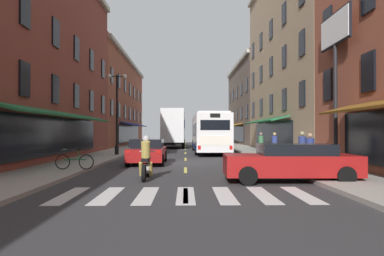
% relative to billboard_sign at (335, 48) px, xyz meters
% --- Properties ---
extents(ground_plane, '(34.80, 80.00, 0.10)m').
position_rel_billboard_sign_xyz_m(ground_plane, '(-7.05, 3.62, -5.80)').
color(ground_plane, '#333335').
extents(lane_centre_dashes, '(0.14, 73.90, 0.01)m').
position_rel_billboard_sign_xyz_m(lane_centre_dashes, '(-7.05, 3.37, -5.74)').
color(lane_centre_dashes, '#DBCC4C').
rests_on(lane_centre_dashes, ground).
extents(crosswalk_near, '(7.10, 2.80, 0.01)m').
position_rel_billboard_sign_xyz_m(crosswalk_near, '(-7.05, -6.38, -5.74)').
color(crosswalk_near, silver).
rests_on(crosswalk_near, ground).
extents(sidewalk_left, '(3.00, 80.00, 0.14)m').
position_rel_billboard_sign_xyz_m(sidewalk_left, '(-12.95, 3.62, -5.68)').
color(sidewalk_left, '#A39E93').
rests_on(sidewalk_left, ground).
extents(sidewalk_right, '(3.00, 80.00, 0.14)m').
position_rel_billboard_sign_xyz_m(sidewalk_right, '(-1.15, 3.62, -5.68)').
color(sidewalk_right, '#A39E93').
rests_on(sidewalk_right, ground).
extents(storefront_row_left, '(9.44, 79.90, 13.53)m').
position_rel_billboard_sign_xyz_m(storefront_row_left, '(-18.43, 5.33, 0.08)').
color(storefront_row_left, '#9E8466').
rests_on(storefront_row_left, ground).
extents(billboard_sign, '(0.40, 3.16, 7.26)m').
position_rel_billboard_sign_xyz_m(billboard_sign, '(0.00, 0.00, 0.00)').
color(billboard_sign, black).
rests_on(billboard_sign, sidewalk_right).
extents(transit_bus, '(2.70, 11.58, 3.27)m').
position_rel_billboard_sign_xyz_m(transit_bus, '(-5.04, 13.63, -4.03)').
color(transit_bus, white).
rests_on(transit_bus, ground).
extents(box_truck, '(2.53, 7.61, 4.20)m').
position_rel_billboard_sign_xyz_m(box_truck, '(-8.37, 22.65, -3.62)').
color(box_truck, white).
rests_on(box_truck, ground).
extents(sedan_near, '(2.00, 4.37, 1.38)m').
position_rel_billboard_sign_xyz_m(sedan_near, '(-9.16, 3.25, -5.04)').
color(sedan_near, maroon).
rests_on(sedan_near, ground).
extents(sedan_mid, '(1.90, 4.51, 1.35)m').
position_rel_billboard_sign_xyz_m(sedan_mid, '(-8.23, 32.09, -5.05)').
color(sedan_mid, silver).
rests_on(sedan_mid, ground).
extents(sedan_far, '(4.74, 2.02, 1.36)m').
position_rel_billboard_sign_xyz_m(sedan_far, '(-3.26, -3.82, -5.04)').
color(sedan_far, maroon).
rests_on(sedan_far, ground).
extents(motorcycle_rider, '(0.62, 2.07, 1.66)m').
position_rel_billboard_sign_xyz_m(motorcycle_rider, '(-8.54, -3.10, -5.04)').
color(motorcycle_rider, black).
rests_on(motorcycle_rider, ground).
extents(bicycle_near, '(1.71, 0.48, 0.91)m').
position_rel_billboard_sign_xyz_m(bicycle_near, '(-11.92, -0.85, -5.24)').
color(bicycle_near, black).
rests_on(bicycle_near, sidewalk_left).
extents(pedestrian_near, '(0.36, 0.52, 1.60)m').
position_rel_billboard_sign_xyz_m(pedestrian_near, '(-1.64, 8.70, -4.76)').
color(pedestrian_near, black).
rests_on(pedestrian_near, sidewalk_right).
extents(pedestrian_mid, '(0.36, 0.36, 1.60)m').
position_rel_billboard_sign_xyz_m(pedestrian_mid, '(-1.59, -1.08, -4.79)').
color(pedestrian_mid, '#66387F').
rests_on(pedestrian_mid, sidewalk_right).
extents(pedestrian_far, '(0.36, 0.36, 1.67)m').
position_rel_billboard_sign_xyz_m(pedestrian_far, '(-1.46, 0.36, -4.75)').
color(pedestrian_far, black).
rests_on(pedestrian_far, sidewalk_right).
extents(pedestrian_rear, '(0.36, 0.36, 1.61)m').
position_rel_billboard_sign_xyz_m(pedestrian_rear, '(-1.08, 7.07, -4.79)').
color(pedestrian_rear, '#66387F').
rests_on(pedestrian_rear, sidewalk_right).
extents(street_lamp_twin, '(1.42, 0.32, 5.84)m').
position_rel_billboard_sign_xyz_m(street_lamp_twin, '(-12.03, 9.19, -2.39)').
color(street_lamp_twin, black).
rests_on(street_lamp_twin, sidewalk_left).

